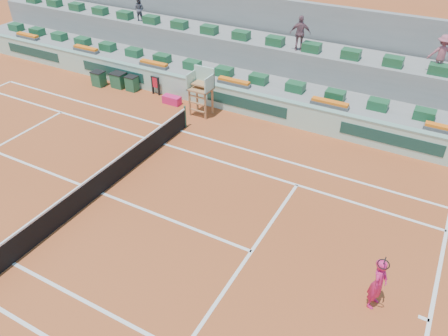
{
  "coord_description": "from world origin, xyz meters",
  "views": [
    {
      "loc": [
        10.5,
        -9.32,
        10.38
      ],
      "look_at": [
        4.0,
        2.5,
        1.0
      ],
      "focal_mm": 35.0,
      "sensor_mm": 36.0,
      "label": 1
    }
  ],
  "objects": [
    {
      "name": "player_bag",
      "position": [
        -1.98,
        7.66,
        0.22
      ],
      "size": [
        0.98,
        0.43,
        0.43
      ],
      "primitive_type": "cube",
      "color": "#D91C5F",
      "rests_on": "ground"
    },
    {
      "name": "tennis_net",
      "position": [
        0.0,
        0.0,
        0.53
      ],
      "size": [
        0.1,
        11.97,
        1.1
      ],
      "color": "black",
      "rests_on": "ground"
    },
    {
      "name": "flower_planters",
      "position": [
        -1.5,
        9.0,
        1.33
      ],
      "size": [
        26.8,
        0.36,
        0.28
      ],
      "color": "#535353",
      "rests_on": "seating_tier_lower"
    },
    {
      "name": "seat_row_lower",
      "position": [
        0.0,
        9.8,
        1.42
      ],
      "size": [
        32.9,
        0.6,
        0.44
      ],
      "color": "#1B532E",
      "rests_on": "seating_tier_lower"
    },
    {
      "name": "spectator_left",
      "position": [
        -6.95,
        11.83,
        3.28
      ],
      "size": [
        0.73,
        0.61,
        1.35
      ],
      "primitive_type": "imported",
      "rotation": [
        0.0,
        0.0,
        3.3
      ],
      "color": "#4C4C59",
      "rests_on": "seating_tier_upper"
    },
    {
      "name": "court_lines",
      "position": [
        0.0,
        0.0,
        0.01
      ],
      "size": [
        23.89,
        11.09,
        0.01
      ],
      "color": "silver",
      "rests_on": "ground"
    },
    {
      "name": "drink_cooler_a",
      "position": [
        -4.86,
        7.98,
        0.42
      ],
      "size": [
        0.64,
        0.55,
        0.84
      ],
      "color": "#1B5134",
      "rests_on": "ground"
    },
    {
      "name": "seating_tier_lower",
      "position": [
        0.0,
        10.7,
        0.6
      ],
      "size": [
        36.0,
        4.0,
        1.2
      ],
      "primitive_type": "cube",
      "color": "gray",
      "rests_on": "ground"
    },
    {
      "name": "towel_rack",
      "position": [
        -3.39,
        8.19,
        0.6
      ],
      "size": [
        0.53,
        0.09,
        1.03
      ],
      "color": "black",
      "rests_on": "ground"
    },
    {
      "name": "seating_tier_upper",
      "position": [
        0.0,
        12.3,
        1.3
      ],
      "size": [
        36.0,
        2.4,
        2.6
      ],
      "primitive_type": "cube",
      "color": "gray",
      "rests_on": "ground"
    },
    {
      "name": "stadium_back_wall",
      "position": [
        0.0,
        13.9,
        2.2
      ],
      "size": [
        36.0,
        0.4,
        4.4
      ],
      "primitive_type": "cube",
      "color": "gray",
      "rests_on": "ground"
    },
    {
      "name": "spectator_right",
      "position": [
        9.91,
        11.95,
        3.45
      ],
      "size": [
        1.21,
        0.86,
        1.7
      ],
      "primitive_type": "imported",
      "rotation": [
        0.0,
        0.0,
        3.36
      ],
      "color": "#A1505E",
      "rests_on": "seating_tier_upper"
    },
    {
      "name": "advertising_hoarding",
      "position": [
        0.02,
        8.5,
        0.63
      ],
      "size": [
        36.0,
        0.34,
        1.26
      ],
      "color": "#AAD6BF",
      "rests_on": "ground"
    },
    {
      "name": "tennis_player",
      "position": [
        10.35,
        -0.18,
        0.88
      ],
      "size": [
        0.53,
        0.91,
        2.28
      ],
      "color": "#D91C5F",
      "rests_on": "ground"
    },
    {
      "name": "ground",
      "position": [
        0.0,
        0.0,
        0.0
      ],
      "size": [
        90.0,
        90.0,
        0.0
      ],
      "primitive_type": "plane",
      "color": "#98411D",
      "rests_on": "ground"
    },
    {
      "name": "drink_cooler_b",
      "position": [
        -5.8,
        7.99,
        0.42
      ],
      "size": [
        0.79,
        0.69,
        0.84
      ],
      "color": "#1B5134",
      "rests_on": "ground"
    },
    {
      "name": "drink_cooler_c",
      "position": [
        -6.93,
        7.59,
        0.42
      ],
      "size": [
        0.7,
        0.6,
        0.84
      ],
      "color": "#1B5134",
      "rests_on": "ground"
    },
    {
      "name": "umpire_chair",
      "position": [
        0.0,
        7.5,
        1.54
      ],
      "size": [
        1.1,
        0.9,
        2.4
      ],
      "color": "#9E673C",
      "rests_on": "ground"
    },
    {
      "name": "spectator_mid",
      "position": [
        3.37,
        11.57,
        3.47
      ],
      "size": [
        1.1,
        0.73,
        1.74
      ],
      "primitive_type": "imported",
      "rotation": [
        0.0,
        0.0,
        3.47
      ],
      "color": "#7B525D",
      "rests_on": "seating_tier_upper"
    },
    {
      "name": "seat_row_upper",
      "position": [
        0.0,
        11.7,
        2.82
      ],
      "size": [
        32.9,
        0.6,
        0.44
      ],
      "color": "#1B532E",
      "rests_on": "seating_tier_upper"
    }
  ]
}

